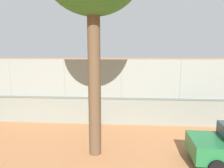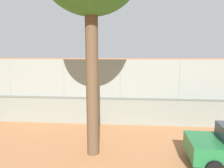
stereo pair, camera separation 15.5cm
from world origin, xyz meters
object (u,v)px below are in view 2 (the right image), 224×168
at_px(player_foreground_swinging, 161,80).
at_px(courtside_bench, 65,107).
at_px(player_crossing_court, 101,78).
at_px(player_baseline_waiting, 65,85).
at_px(sports_ball, 50,84).

bearing_deg(player_foreground_swinging, courtside_bench, 52.36).
xyz_separation_m(player_crossing_court, courtside_bench, (1.07, 12.49, -0.44)).
bearing_deg(player_baseline_waiting, courtside_bench, 106.03).
relative_size(player_baseline_waiting, sports_ball, 18.99).
xyz_separation_m(player_baseline_waiting, sports_ball, (0.88, 1.91, 0.38)).
relative_size(player_foreground_swinging, sports_ball, 18.28).
distance_m(player_foreground_swinging, courtside_bench, 14.03).
relative_size(player_crossing_court, sports_ball, 17.52).
height_order(player_baseline_waiting, sports_ball, player_baseline_waiting).
height_order(player_baseline_waiting, player_foreground_swinging, player_baseline_waiting).
bearing_deg(player_crossing_court, courtside_bench, 85.10).
relative_size(player_crossing_court, courtside_bench, 0.96).
xyz_separation_m(player_crossing_court, player_foreground_swinging, (-7.49, 1.39, 0.04)).
height_order(player_foreground_swinging, courtside_bench, player_foreground_swinging).
bearing_deg(player_baseline_waiting, player_foreground_swinging, -154.92).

